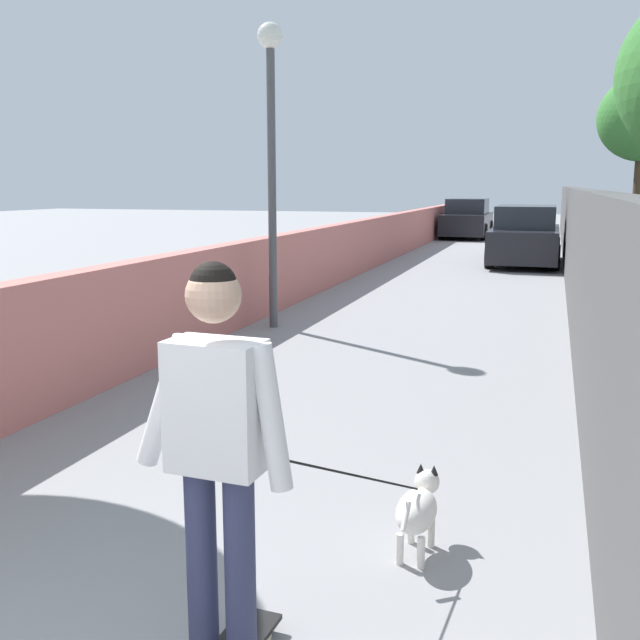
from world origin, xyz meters
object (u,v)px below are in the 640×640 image
car_far (467,220)px  dog (417,508)px  person_skateboarder (217,436)px  car_near (525,237)px  lamp_post (271,123)px

car_far → dog: bearing=-174.1°
dog → person_skateboarder: bearing=155.9°
person_skateboarder → car_near: size_ratio=0.39×
car_near → car_far: size_ratio=1.07×
lamp_post → car_far: 19.71m
dog → car_near: car_near is taller
person_skateboarder → car_far: person_skateboarder is taller
person_skateboarder → dog: bearing=-24.1°
car_near → car_far: same height
lamp_post → dog: size_ratio=2.62×
car_near → car_far: (9.38, 2.59, -0.00)m
person_skateboarder → car_near: person_skateboarder is taller
lamp_post → car_far: size_ratio=1.05×
dog → car_far: car_far is taller
car_near → lamp_post: bearing=162.7°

